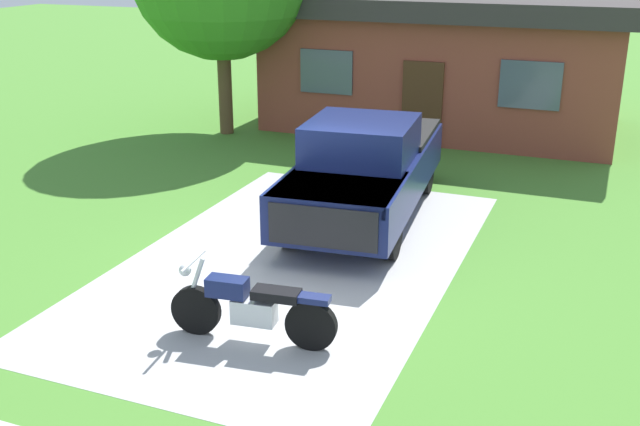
% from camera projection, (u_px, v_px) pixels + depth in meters
% --- Properties ---
extents(ground_plane, '(80.00, 80.00, 0.00)m').
position_uv_depth(ground_plane, '(294.00, 261.00, 12.11)').
color(ground_plane, '#48822E').
extents(driveway_pad, '(5.02, 8.57, 0.01)m').
position_uv_depth(driveway_pad, '(294.00, 260.00, 12.11)').
color(driveway_pad, '#AFAFAF').
rests_on(driveway_pad, ground).
extents(motorcycle, '(2.21, 0.70, 1.09)m').
position_uv_depth(motorcycle, '(251.00, 307.00, 9.54)').
color(motorcycle, black).
rests_on(motorcycle, ground).
extents(pickup_truck, '(2.52, 5.78, 1.90)m').
position_uv_depth(pickup_truck, '(366.00, 166.00, 13.79)').
color(pickup_truck, black).
rests_on(pickup_truck, ground).
extents(neighbor_house, '(9.60, 5.60, 3.50)m').
position_uv_depth(neighbor_house, '(447.00, 60.00, 20.42)').
color(neighbor_house, brown).
rests_on(neighbor_house, ground).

